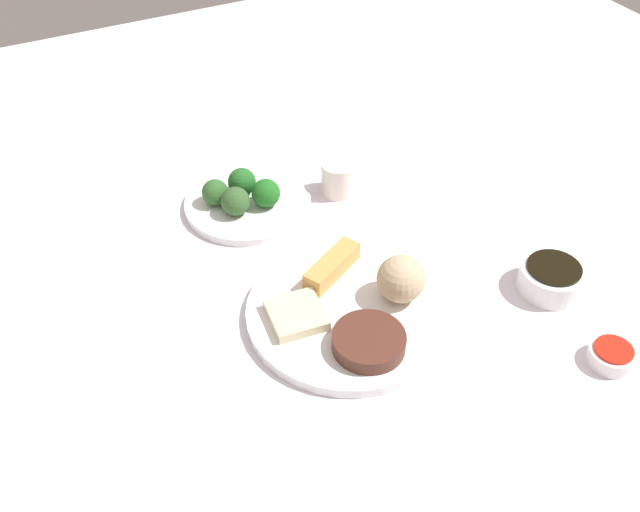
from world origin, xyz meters
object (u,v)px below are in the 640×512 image
at_px(soy_sauce_bowl, 551,279).
at_px(sauce_ramekin_sweet_and_sour, 611,356).
at_px(main_plate, 349,312).
at_px(broccoli_plate, 248,203).
at_px(teacup, 338,178).

distance_m(soy_sauce_bowl, sauce_ramekin_sweet_and_sour, 0.15).
height_order(main_plate, broccoli_plate, main_plate).
bearing_deg(sauce_ramekin_sweet_and_sour, soy_sauce_bowl, 81.76).
relative_size(broccoli_plate, sauce_ramekin_sweet_and_sour, 3.42).
bearing_deg(main_plate, sauce_ramekin_sweet_and_sour, -40.62).
relative_size(sauce_ramekin_sweet_and_sour, teacup, 1.05).
bearing_deg(sauce_ramekin_sweet_and_sour, teacup, 106.06).
distance_m(main_plate, teacup, 0.30).
relative_size(main_plate, broccoli_plate, 1.38).
relative_size(soy_sauce_bowl, sauce_ramekin_sweet_and_sour, 1.54).
relative_size(main_plate, sauce_ramekin_sweet_and_sour, 4.71).
height_order(main_plate, teacup, teacup).
bearing_deg(soy_sauce_bowl, broccoli_plate, 129.74).
xyz_separation_m(soy_sauce_bowl, sauce_ramekin_sweet_and_sour, (-0.02, -0.15, -0.01)).
xyz_separation_m(soy_sauce_bowl, teacup, (-0.17, 0.35, 0.01)).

